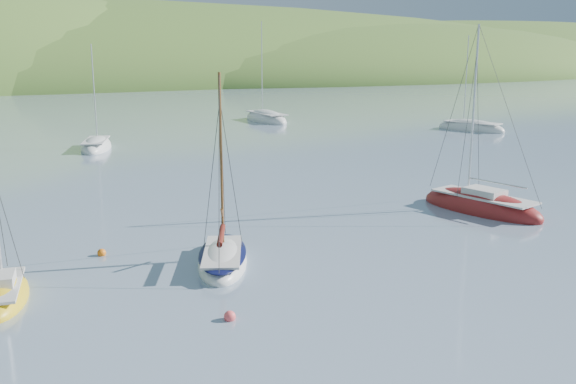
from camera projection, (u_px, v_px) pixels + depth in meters
name	position (u px, v px, depth m)	size (l,w,h in m)	color
ground	(403.00, 301.00, 23.79)	(700.00, 700.00, 0.00)	slate
shoreline_hills	(1.00, 81.00, 172.25)	(690.00, 135.00, 56.00)	#396125
daysailer_white	(223.00, 260.00, 27.81)	(4.09, 6.09, 8.79)	silver
sloop_red	(481.00, 207.00, 36.77)	(4.48, 8.08, 11.34)	maroon
sailboat_yellow	(1.00, 295.00, 23.94)	(2.57, 5.07, 6.44)	yellow
distant_sloop_a	(96.00, 147.00, 58.94)	(4.49, 7.63, 10.28)	silver
distant_sloop_b	(266.00, 120.00, 80.67)	(3.71, 9.48, 13.32)	silver
distant_sloop_d	(471.00, 129.00, 71.93)	(5.61, 8.40, 11.33)	silver
mooring_buoys	(335.00, 248.00, 29.74)	(24.11, 9.45, 0.43)	#FF5053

